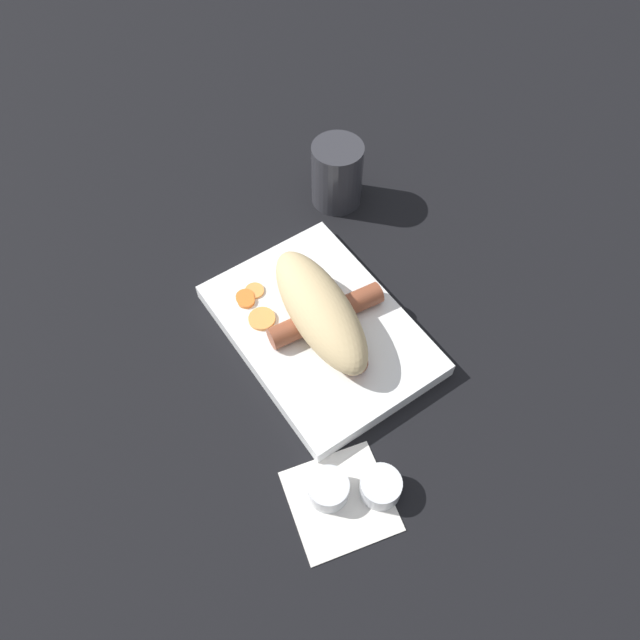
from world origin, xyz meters
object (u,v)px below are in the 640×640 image
bread_roll (322,308)px  condiment_cup_far (380,488)px  sausage (327,316)px  food_tray (320,329)px  drink_glass (337,174)px  condiment_cup_near (328,490)px

bread_roll → condiment_cup_far: bread_roll is taller
sausage → condiment_cup_far: 0.21m
food_tray → drink_glass: bearing=-40.4°
sausage → condiment_cup_near: sausage is taller
condiment_cup_far → drink_glass: size_ratio=0.47×
bread_roll → drink_glass: (0.17, -0.14, -0.01)m
sausage → drink_glass: 0.22m
bread_roll → sausage: bread_roll is taller
bread_roll → drink_glass: bearing=-39.7°
bread_roll → condiment_cup_far: (-0.19, 0.06, -0.04)m
food_tray → sausage: (-0.00, -0.01, 0.02)m
condiment_cup_far → condiment_cup_near: bearing=57.9°
sausage → condiment_cup_near: (-0.16, 0.11, -0.02)m
bread_roll → drink_glass: 0.22m
food_tray → condiment_cup_near: condiment_cup_near is taller
sausage → drink_glass: (0.17, -0.14, 0.01)m
condiment_cup_near → condiment_cup_far: bearing=-122.1°
condiment_cup_far → drink_glass: 0.42m
condiment_cup_far → drink_glass: (0.37, -0.21, 0.03)m
food_tray → condiment_cup_far: size_ratio=6.18×
sausage → drink_glass: size_ratio=1.83×
food_tray → condiment_cup_near: bearing=147.9°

